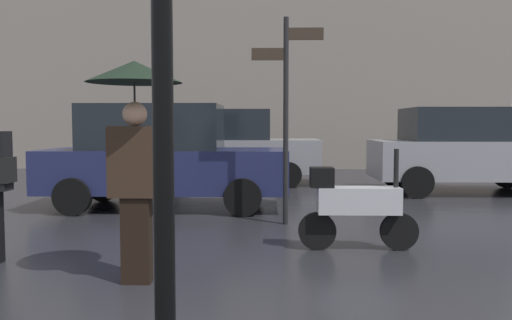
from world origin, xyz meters
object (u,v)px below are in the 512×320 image
object	(u,v)px
parked_car_left	(162,156)
street_signpost	(286,100)
pedestrian_with_umbrella	(135,120)
parked_car_right	(464,150)
parked_car_distant	(228,146)
parked_scooter	(355,205)

from	to	relation	value
parked_car_left	street_signpost	distance (m)	2.83
pedestrian_with_umbrella	parked_car_right	world-z (taller)	pedestrian_with_umbrella
pedestrian_with_umbrella	parked_car_left	size ratio (longest dim) A/B	0.48
parked_car_right	parked_car_distant	distance (m)	5.71
parked_car_distant	street_signpost	distance (m)	5.86
parked_scooter	parked_car_distant	distance (m)	7.59
pedestrian_with_umbrella	parked_car_distant	bearing A→B (deg)	62.91
pedestrian_with_umbrella	parked_scooter	size ratio (longest dim) A/B	1.46
pedestrian_with_umbrella	street_signpost	xyz separation A→B (m)	(1.53, 3.05, 0.32)
street_signpost	parked_scooter	bearing A→B (deg)	-64.67
street_signpost	pedestrian_with_umbrella	bearing A→B (deg)	-116.67
parked_scooter	parked_car_left	size ratio (longest dim) A/B	0.33
pedestrian_with_umbrella	parked_scooter	bearing A→B (deg)	5.33
parked_scooter	parked_car_distant	world-z (taller)	parked_car_distant
pedestrian_with_umbrella	parked_car_distant	world-z (taller)	pedestrian_with_umbrella
parked_scooter	street_signpost	xyz separation A→B (m)	(-0.78, 1.65, 1.34)
parked_car_right	street_signpost	xyz separation A→B (m)	(-4.08, -3.84, 0.93)
pedestrian_with_umbrella	parked_car_right	size ratio (longest dim) A/B	0.52
parked_car_left	street_signpost	world-z (taller)	street_signpost
parked_car_distant	street_signpost	xyz separation A→B (m)	(1.34, -5.63, 0.93)
pedestrian_with_umbrella	street_signpost	bearing A→B (deg)	37.52
pedestrian_with_umbrella	parked_car_distant	xyz separation A→B (m)	(0.19, 8.67, -0.61)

